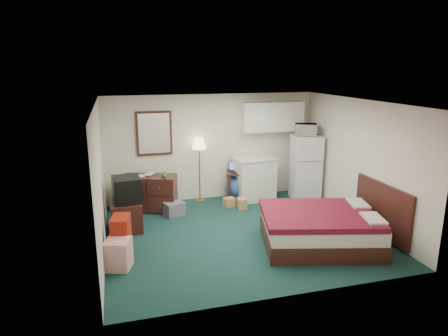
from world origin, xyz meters
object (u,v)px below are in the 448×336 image
object	(u,v)px
desk	(238,185)
bed	(320,229)
dresser	(150,193)
floor_lamp	(200,170)
suitcase	(121,237)
fridge	(305,167)
kitchen_counter	(254,179)
tv_stand	(126,216)

from	to	relation	value
desk	bed	xyz separation A→B (m)	(0.64, -2.82, -0.03)
dresser	bed	distance (m)	3.81
floor_lamp	suitcase	size ratio (longest dim) A/B	2.12
floor_lamp	fridge	world-z (taller)	fridge
dresser	fridge	bearing A→B (deg)	15.76
kitchen_counter	suitcase	xyz separation A→B (m)	(-3.15, -2.30, -0.13)
fridge	dresser	bearing A→B (deg)	-172.69
kitchen_counter	fridge	distance (m)	1.27
desk	kitchen_counter	world-z (taller)	kitchen_counter
desk	floor_lamp	bearing A→B (deg)	-173.62
floor_lamp	desk	bearing A→B (deg)	-7.45
floor_lamp	suitcase	xyz separation A→B (m)	(-1.86, -2.47, -0.40)
tv_stand	fridge	bearing A→B (deg)	9.75
bed	tv_stand	world-z (taller)	bed
floor_lamp	desk	distance (m)	1.02
desk	fridge	bearing A→B (deg)	0.78
kitchen_counter	bed	bearing A→B (deg)	-89.39
dresser	fridge	size ratio (longest dim) A/B	0.75
kitchen_counter	fridge	size ratio (longest dim) A/B	0.64
floor_lamp	kitchen_counter	bearing A→B (deg)	-7.49
desk	suitcase	size ratio (longest dim) A/B	0.96
fridge	bed	world-z (taller)	fridge
floor_lamp	tv_stand	xyz separation A→B (m)	(-1.74, -1.33, -0.48)
suitcase	bed	bearing A→B (deg)	3.16
tv_stand	floor_lamp	bearing A→B (deg)	35.71
dresser	bed	size ratio (longest dim) A/B	0.59
kitchen_counter	dresser	bearing A→B (deg)	178.46
bed	tv_stand	bearing A→B (deg)	168.18
kitchen_counter	tv_stand	bearing A→B (deg)	-164.04
dresser	floor_lamp	size ratio (longest dim) A/B	0.76
suitcase	desk	bearing A→B (deg)	51.23
dresser	floor_lamp	world-z (taller)	floor_lamp
bed	suitcase	world-z (taller)	suitcase
bed	kitchen_counter	bearing A→B (deg)	109.84
suitcase	dresser	bearing A→B (deg)	83.95
suitcase	fridge	bearing A→B (deg)	35.62
dresser	suitcase	xyz separation A→B (m)	(-0.66, -2.15, -0.04)
kitchen_counter	suitcase	distance (m)	3.90
tv_stand	suitcase	distance (m)	1.15
kitchen_counter	bed	xyz separation A→B (m)	(0.27, -2.77, -0.18)
floor_lamp	bed	size ratio (longest dim) A/B	0.78
dresser	floor_lamp	bearing A→B (deg)	33.09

